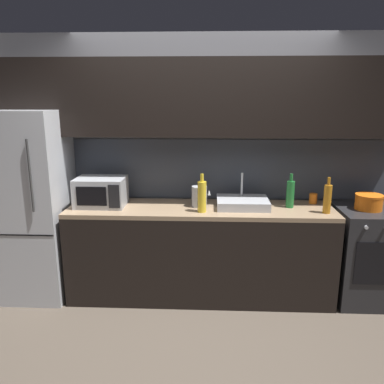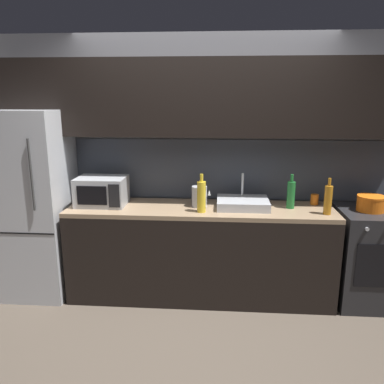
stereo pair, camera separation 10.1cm
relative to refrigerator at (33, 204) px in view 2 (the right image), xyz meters
name	(u,v)px [view 2 (the right image)]	position (x,y,z in m)	size (l,w,h in m)	color
ground_plane	(194,352)	(1.62, -0.90, -0.90)	(10.00, 10.00, 0.00)	#4C4238
back_wall	(202,135)	(1.62, 0.30, 0.65)	(4.23, 0.44, 2.50)	slate
counter_run	(200,252)	(1.62, 0.00, -0.45)	(2.49, 0.60, 0.90)	black
refrigerator	(33,204)	(0.00, 0.00, 0.00)	(0.68, 0.69, 1.80)	#B7BABF
oven_range	(369,257)	(3.21, 0.00, -0.45)	(0.60, 0.62, 0.90)	#232326
microwave	(102,191)	(0.68, 0.02, 0.14)	(0.46, 0.35, 0.27)	#A8AAAF
sink_basin	(243,203)	(2.02, 0.03, 0.04)	(0.48, 0.38, 0.30)	#ADAFB5
kettle	(199,196)	(1.61, 0.03, 0.10)	(0.18, 0.14, 0.22)	#B7BABF
wine_bottle_amber	(328,200)	(2.75, -0.13, 0.14)	(0.07, 0.07, 0.33)	#B27019
wine_bottle_yellow	(201,196)	(1.64, -0.15, 0.15)	(0.08, 0.08, 0.35)	gold
wine_bottle_green	(291,194)	(2.46, 0.04, 0.13)	(0.07, 0.07, 0.32)	#1E6B2D
mug_orange	(315,199)	(2.71, 0.18, 0.05)	(0.07, 0.07, 0.10)	orange
cooking_pot	(371,203)	(3.17, 0.00, 0.07)	(0.25, 0.25, 0.14)	orange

